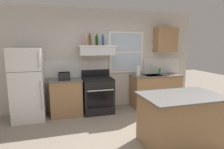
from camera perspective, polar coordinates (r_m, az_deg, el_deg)
ground_plane at (r=3.34m, az=6.97°, el=-22.37°), size 16.00×16.00×0.00m
back_wall at (r=4.99m, az=-2.32°, el=4.77°), size 5.40×0.11×2.70m
refrigerator at (r=4.61m, az=-25.13°, el=-2.90°), size 0.70×0.72×1.69m
counter_left_of_stove at (r=4.69m, az=-14.32°, el=-6.96°), size 0.79×0.63×0.91m
toaster at (r=4.52m, az=-15.01°, el=-0.44°), size 0.30×0.20×0.19m
stove_range at (r=4.74m, az=-4.54°, el=-6.43°), size 0.76×0.69×1.09m
range_hood_shelf at (r=4.65m, az=-4.96°, el=7.75°), size 0.96×0.52×0.24m
bottle_rose_pink at (r=4.61m, az=-9.20°, el=10.69°), size 0.07×0.07×0.29m
bottle_amber_wine at (r=4.62m, az=-7.09°, el=10.83°), size 0.07×0.07×0.31m
bottle_dark_green_wine at (r=4.63m, az=-4.88°, el=10.74°), size 0.07×0.07×0.29m
bottle_blue_liqueur at (r=4.64m, az=-2.91°, el=10.76°), size 0.07×0.07×0.29m
bottle_clear_tall at (r=4.72m, az=-0.95°, el=10.97°), size 0.06×0.06×0.33m
counter_right_with_sink at (r=5.36m, az=13.57°, el=-4.89°), size 1.43×0.63×0.91m
sink_faucet at (r=5.27m, az=12.38°, el=1.88°), size 0.03×0.17×0.28m
paper_towel_roll at (r=5.00m, az=8.45°, el=1.14°), size 0.11×0.11×0.27m
dish_soap_bottle at (r=5.43m, az=14.94°, el=1.09°), size 0.06×0.06×0.18m
kitchen_island at (r=3.46m, az=21.04°, el=-13.34°), size 1.40×0.90×0.91m
upper_cabinet_right at (r=5.50m, az=16.68°, el=10.53°), size 0.64×0.32×0.70m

